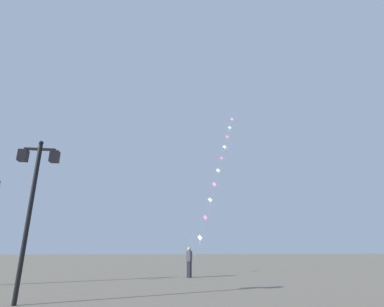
% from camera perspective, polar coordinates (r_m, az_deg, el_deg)
% --- Properties ---
extents(ground_plane, '(160.00, 160.00, 0.00)m').
position_cam_1_polar(ground_plane, '(21.75, -9.40, -21.96)').
color(ground_plane, '#756B5B').
extents(twin_lantern_lamp_post, '(1.31, 0.28, 5.19)m').
position_cam_1_polar(twin_lantern_lamp_post, '(11.18, -28.27, -5.63)').
color(twin_lantern_lamp_post, black).
rests_on(twin_lantern_lamp_post, ground_plane).
extents(kite_train, '(6.34, 10.56, 16.10)m').
position_cam_1_polar(kite_train, '(26.82, 5.06, -3.32)').
color(kite_train, brown).
rests_on(kite_train, ground_plane).
extents(kite_flyer, '(0.42, 0.61, 1.71)m').
position_cam_1_polar(kite_flyer, '(18.65, -0.53, -20.10)').
color(kite_flyer, '#1E1E2D').
rests_on(kite_flyer, ground_plane).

